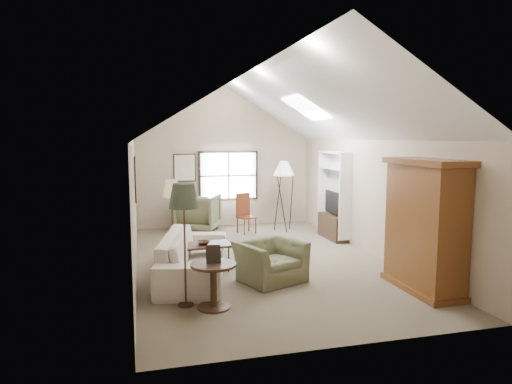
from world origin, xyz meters
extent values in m
cube|color=brown|center=(0.00, 0.00, 0.00)|extent=(5.00, 8.00, 0.01)
cube|color=tan|center=(0.00, 4.00, 1.25)|extent=(5.00, 0.01, 2.50)
cube|color=tan|center=(0.00, -4.00, 1.25)|extent=(5.00, 0.01, 2.50)
cube|color=tan|center=(-2.50, 0.00, 1.25)|extent=(0.01, 8.00, 2.50)
cube|color=tan|center=(2.50, 0.00, 1.25)|extent=(0.01, 8.00, 2.50)
cube|color=black|center=(0.10, 3.96, 1.45)|extent=(1.72, 0.08, 1.42)
cube|color=black|center=(-2.47, 0.30, 1.75)|extent=(0.68, 0.04, 0.88)
cube|color=black|center=(-1.15, 3.97, 1.70)|extent=(0.62, 0.04, 0.78)
cube|color=brown|center=(2.18, -2.40, 1.10)|extent=(0.60, 1.50, 2.20)
cube|color=white|center=(2.34, 1.60, 1.15)|extent=(0.32, 1.30, 2.10)
cube|color=#382316|center=(2.32, 1.60, 0.30)|extent=(0.34, 1.18, 0.60)
cube|color=black|center=(2.32, 1.60, 0.92)|extent=(0.05, 0.90, 0.55)
imported|color=beige|center=(-1.46, -0.74, 0.40)|extent=(1.65, 2.92, 0.80)
imported|color=#626345|center=(-0.17, -1.29, 0.36)|extent=(1.37, 1.29, 0.71)
imported|color=#5B6446|center=(-0.88, 3.36, 0.51)|extent=(1.44, 1.46, 1.01)
cube|color=#342015|center=(-1.25, -0.41, 0.26)|extent=(1.07, 0.65, 0.53)
imported|color=#3B2418|center=(-1.25, -0.41, 0.56)|extent=(0.27, 0.27, 0.06)
cylinder|color=#3B2518|center=(-1.36, -2.34, 0.34)|extent=(0.82, 0.82, 0.69)
cube|color=brown|center=(0.35, 2.75, 0.53)|extent=(0.52, 0.52, 1.06)
camera|label=1|loc=(-2.40, -8.90, 2.57)|focal=32.00mm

